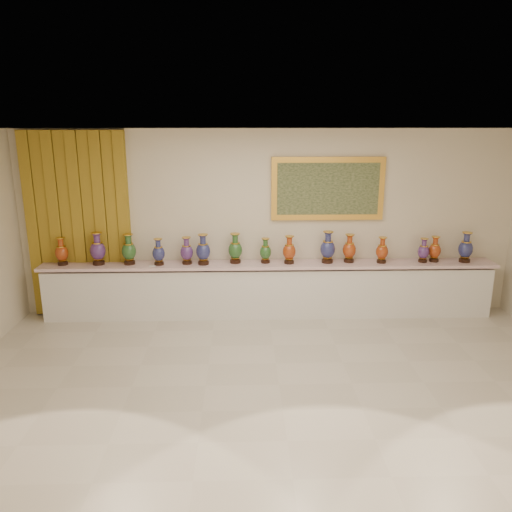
{
  "coord_description": "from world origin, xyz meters",
  "views": [
    {
      "loc": [
        -0.44,
        -5.44,
        3.08
      ],
      "look_at": [
        -0.23,
        1.7,
        1.17
      ],
      "focal_mm": 35.0,
      "sensor_mm": 36.0,
      "label": 1
    }
  ],
  "objects_px": {
    "vase_0": "(62,253)",
    "vase_2": "(129,251)",
    "counter": "(269,290)",
    "vase_1": "(98,250)"
  },
  "relations": [
    {
      "from": "counter",
      "to": "vase_0",
      "type": "xyz_separation_m",
      "value": [
        -3.28,
        -0.01,
        0.66
      ]
    },
    {
      "from": "vase_0",
      "to": "vase_2",
      "type": "distance_m",
      "value": 1.05
    },
    {
      "from": "vase_1",
      "to": "vase_2",
      "type": "distance_m",
      "value": 0.49
    },
    {
      "from": "counter",
      "to": "vase_1",
      "type": "distance_m",
      "value": 2.8
    },
    {
      "from": "vase_1",
      "to": "vase_2",
      "type": "relative_size",
      "value": 1.06
    },
    {
      "from": "counter",
      "to": "vase_0",
      "type": "distance_m",
      "value": 3.35
    },
    {
      "from": "vase_0",
      "to": "vase_1",
      "type": "xyz_separation_m",
      "value": [
        0.57,
        0.0,
        0.04
      ]
    },
    {
      "from": "vase_0",
      "to": "vase_1",
      "type": "bearing_deg",
      "value": 0.43
    },
    {
      "from": "counter",
      "to": "vase_0",
      "type": "height_order",
      "value": "vase_0"
    },
    {
      "from": "vase_2",
      "to": "counter",
      "type": "bearing_deg",
      "value": 0.19
    }
  ]
}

